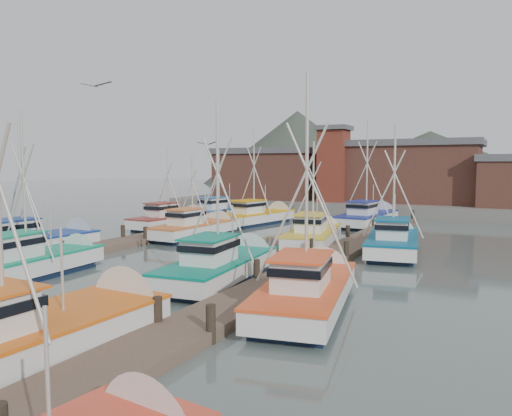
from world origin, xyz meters
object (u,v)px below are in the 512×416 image
at_px(boat_8, 198,228).
at_px(boat_12, 259,216).
at_px(boat_4, 38,262).
at_px(boat_1, 31,336).
at_px(lookout_tower, 333,163).

distance_m(boat_8, boat_12, 9.60).
bearing_deg(boat_4, boat_12, 85.97).
distance_m(boat_1, boat_8, 23.47).
xyz_separation_m(lookout_tower, boat_4, (-2.43, -37.99, -4.87)).
height_order(boat_1, boat_8, boat_1).
height_order(boat_8, boat_12, boat_12).
height_order(boat_4, boat_8, boat_4).
distance_m(lookout_tower, boat_8, 24.30).
xyz_separation_m(lookout_tower, boat_1, (6.28, -45.37, -4.87)).
relative_size(lookout_tower, boat_4, 0.99).
bearing_deg(boat_8, lookout_tower, 86.42).
distance_m(boat_4, boat_12, 23.93).
height_order(lookout_tower, boat_12, lookout_tower).
relative_size(lookout_tower, boat_8, 0.99).
distance_m(lookout_tower, boat_4, 38.37).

